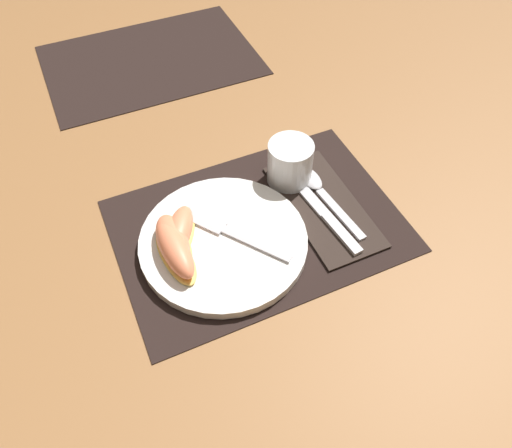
% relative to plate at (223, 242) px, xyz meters
% --- Properties ---
extents(ground_plane, '(3.00, 3.00, 0.00)m').
position_rel_plate_xyz_m(ground_plane, '(0.07, 0.02, -0.01)').
color(ground_plane, olive).
extents(placemat, '(0.46, 0.32, 0.00)m').
position_rel_plate_xyz_m(placemat, '(0.07, 0.02, -0.01)').
color(placemat, black).
rests_on(placemat, ground_plane).
extents(placemat_far, '(0.46, 0.32, 0.00)m').
position_rel_plate_xyz_m(placemat_far, '(0.04, 0.55, -0.01)').
color(placemat_far, black).
rests_on(placemat_far, ground_plane).
extents(plate, '(0.27, 0.27, 0.02)m').
position_rel_plate_xyz_m(plate, '(0.00, 0.00, 0.00)').
color(plate, white).
rests_on(plate, placemat).
extents(juice_glass, '(0.08, 0.08, 0.08)m').
position_rel_plate_xyz_m(juice_glass, '(0.16, 0.09, 0.03)').
color(juice_glass, silver).
rests_on(juice_glass, placemat).
extents(napkin, '(0.11, 0.24, 0.00)m').
position_rel_plate_xyz_m(napkin, '(0.18, 0.01, -0.01)').
color(napkin, '#2D231E').
rests_on(napkin, placemat).
extents(knife, '(0.04, 0.23, 0.01)m').
position_rel_plate_xyz_m(knife, '(0.17, 0.00, -0.00)').
color(knife, '#BCBCC1').
rests_on(knife, napkin).
extents(spoon, '(0.04, 0.19, 0.01)m').
position_rel_plate_xyz_m(spoon, '(0.19, 0.04, -0.00)').
color(spoon, '#BCBCC1').
rests_on(spoon, napkin).
extents(fork, '(0.13, 0.17, 0.00)m').
position_rel_plate_xyz_m(fork, '(0.01, 0.01, 0.01)').
color(fork, '#BCBCC1').
rests_on(fork, plate).
extents(citrus_wedge_0, '(0.09, 0.11, 0.03)m').
position_rel_plate_xyz_m(citrus_wedge_0, '(-0.06, 0.03, 0.02)').
color(citrus_wedge_0, '#F7C656').
rests_on(citrus_wedge_0, plate).
extents(citrus_wedge_1, '(0.06, 0.11, 0.03)m').
position_rel_plate_xyz_m(citrus_wedge_1, '(-0.08, 0.01, 0.02)').
color(citrus_wedge_1, '#F7C656').
rests_on(citrus_wedge_1, plate).
extents(citrus_wedge_2, '(0.05, 0.12, 0.04)m').
position_rel_plate_xyz_m(citrus_wedge_2, '(-0.08, -0.00, 0.02)').
color(citrus_wedge_2, '#F7C656').
rests_on(citrus_wedge_2, plate).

